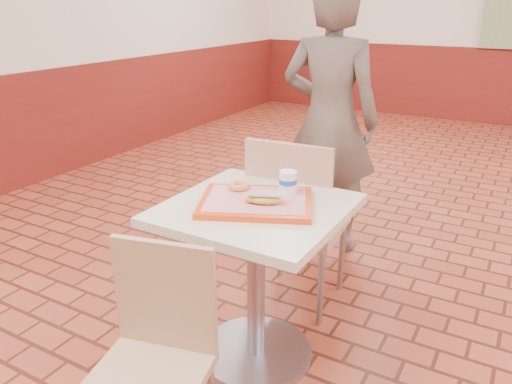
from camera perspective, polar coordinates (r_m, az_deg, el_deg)
The scene contains 8 objects.
main_table at distance 2.22m, azimuth -0.00°, elevation -7.55°, with size 0.73×0.73×0.77m.
chair_main_front at distance 1.83m, azimuth -11.52°, elevation -17.26°, with size 0.46×0.46×0.82m.
chair_main_back at distance 2.60m, azimuth 4.50°, elevation -2.85°, with size 0.47×0.47×0.96m.
customer at distance 3.25m, azimuth 8.41°, elevation 8.03°, with size 0.63×0.41×1.73m, color #5F5549.
serving_tray at distance 2.11m, azimuth -0.00°, elevation -1.16°, with size 0.47×0.36×0.03m.
ring_donut at distance 2.21m, azimuth -1.99°, elevation 0.71°, with size 0.09×0.09×0.03m, color #D07C4C.
long_john_donut at distance 2.05m, azimuth 0.84°, elevation -0.76°, with size 0.16×0.12×0.05m.
paper_cup at distance 2.16m, azimuth 3.67°, elevation 1.16°, with size 0.08×0.08×0.10m.
Camera 1 is at (-0.05, -2.47, 1.58)m, focal length 35.00 mm.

